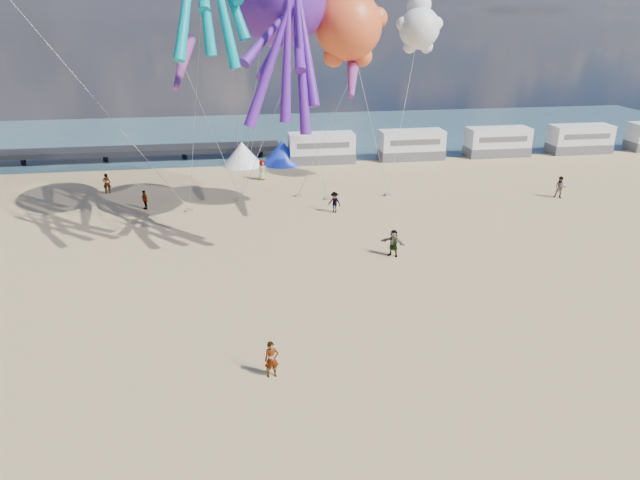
{
  "coord_description": "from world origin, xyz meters",
  "views": [
    {
      "loc": [
        -2.89,
        -16.49,
        14.5
      ],
      "look_at": [
        0.59,
        6.0,
        5.31
      ],
      "focal_mm": 32.0,
      "sensor_mm": 36.0,
      "label": 1
    }
  ],
  "objects_px": {
    "sandbag_d": "(299,195)",
    "kite_teddy_orange": "(348,26)",
    "beachgoer_2": "(334,202)",
    "beachgoer_1": "(560,187)",
    "motorhome_3": "(580,139)",
    "windsock_mid": "(352,74)",
    "sandbag_e": "(241,199)",
    "motorhome_0": "(321,148)",
    "sandbag_c": "(388,195)",
    "sandbag_a": "(189,210)",
    "beachgoer_0": "(262,170)",
    "kite_panda": "(419,28)",
    "motorhome_2": "(498,142)",
    "beachgoer_4": "(393,243)",
    "motorhome_1": "(411,145)",
    "tent_blue": "(282,152)",
    "windsock_right": "(183,63)",
    "beachgoer_3": "(145,200)",
    "tent_white": "(242,154)",
    "sandbag_b": "(328,198)",
    "beachgoer_5": "(107,183)",
    "standing_person": "(272,359)"
  },
  "relations": [
    {
      "from": "motorhome_3",
      "to": "windsock_mid",
      "type": "xyz_separation_m",
      "value": [
        -29.2,
        -17.78,
        9.01
      ]
    },
    {
      "from": "sandbag_d",
      "to": "standing_person",
      "type": "bearing_deg",
      "value": -99.37
    },
    {
      "from": "standing_person",
      "to": "beachgoer_1",
      "type": "height_order",
      "value": "beachgoer_1"
    },
    {
      "from": "motorhome_2",
      "to": "sandbag_d",
      "type": "xyz_separation_m",
      "value": [
        -22.68,
        -11.14,
        -1.39
      ]
    },
    {
      "from": "beachgoer_1",
      "to": "sandbag_e",
      "type": "relative_size",
      "value": 3.68
    },
    {
      "from": "motorhome_3",
      "to": "kite_panda",
      "type": "bearing_deg",
      "value": -155.83
    },
    {
      "from": "sandbag_d",
      "to": "windsock_right",
      "type": "bearing_deg",
      "value": -133.59
    },
    {
      "from": "sandbag_d",
      "to": "windsock_mid",
      "type": "relative_size",
      "value": 0.09
    },
    {
      "from": "sandbag_c",
      "to": "sandbag_e",
      "type": "xyz_separation_m",
      "value": [
        -12.27,
        0.59,
        0.0
      ]
    },
    {
      "from": "motorhome_2",
      "to": "beachgoer_0",
      "type": "bearing_deg",
      "value": -167.66
    },
    {
      "from": "sandbag_e",
      "to": "windsock_right",
      "type": "distance_m",
      "value": 14.27
    },
    {
      "from": "beachgoer_3",
      "to": "windsock_mid",
      "type": "distance_m",
      "value": 18.86
    },
    {
      "from": "motorhome_2",
      "to": "motorhome_3",
      "type": "bearing_deg",
      "value": 0.0
    },
    {
      "from": "tent_white",
      "to": "beachgoer_4",
      "type": "distance_m",
      "value": 25.91
    },
    {
      "from": "standing_person",
      "to": "beachgoer_3",
      "type": "relative_size",
      "value": 1.1
    },
    {
      "from": "standing_person",
      "to": "sandbag_b",
      "type": "distance_m",
      "value": 24.61
    },
    {
      "from": "tent_white",
      "to": "beachgoer_1",
      "type": "relative_size",
      "value": 2.18
    },
    {
      "from": "tent_blue",
      "to": "beachgoer_5",
      "type": "relative_size",
      "value": 2.3
    },
    {
      "from": "standing_person",
      "to": "beachgoer_5",
      "type": "distance_m",
      "value": 30.71
    },
    {
      "from": "tent_blue",
      "to": "kite_panda",
      "type": "distance_m",
      "value": 18.67
    },
    {
      "from": "tent_white",
      "to": "sandbag_e",
      "type": "height_order",
      "value": "tent_white"
    },
    {
      "from": "motorhome_3",
      "to": "sandbag_e",
      "type": "xyz_separation_m",
      "value": [
        -36.99,
        -11.5,
        -1.39
      ]
    },
    {
      "from": "beachgoer_1",
      "to": "sandbag_d",
      "type": "bearing_deg",
      "value": -156.91
    },
    {
      "from": "motorhome_1",
      "to": "tent_blue",
      "type": "xyz_separation_m",
      "value": [
        -13.5,
        0.0,
        -0.3
      ]
    },
    {
      "from": "tent_blue",
      "to": "beachgoer_0",
      "type": "distance_m",
      "value": 6.05
    },
    {
      "from": "sandbag_d",
      "to": "windsock_mid",
      "type": "distance_m",
      "value": 12.69
    },
    {
      "from": "beachgoer_2",
      "to": "beachgoer_1",
      "type": "bearing_deg",
      "value": 39.9
    },
    {
      "from": "motorhome_0",
      "to": "sandbag_c",
      "type": "height_order",
      "value": "motorhome_0"
    },
    {
      "from": "beachgoer_2",
      "to": "tent_blue",
      "type": "bearing_deg",
      "value": 137.13
    },
    {
      "from": "sandbag_b",
      "to": "sandbag_d",
      "type": "height_order",
      "value": "same"
    },
    {
      "from": "motorhome_3",
      "to": "sandbag_c",
      "type": "relative_size",
      "value": 13.2
    },
    {
      "from": "tent_blue",
      "to": "beachgoer_2",
      "type": "xyz_separation_m",
      "value": [
        2.57,
        -15.57,
        -0.38
      ]
    },
    {
      "from": "sandbag_d",
      "to": "kite_teddy_orange",
      "type": "height_order",
      "value": "kite_teddy_orange"
    },
    {
      "from": "motorhome_0",
      "to": "tent_blue",
      "type": "xyz_separation_m",
      "value": [
        -4.0,
        0.0,
        -0.3
      ]
    },
    {
      "from": "sandbag_d",
      "to": "motorhome_3",
      "type": "bearing_deg",
      "value": 19.09
    },
    {
      "from": "motorhome_3",
      "to": "beachgoer_2",
      "type": "bearing_deg",
      "value": -152.52
    },
    {
      "from": "beachgoer_1",
      "to": "beachgoer_5",
      "type": "bearing_deg",
      "value": -157.88
    },
    {
      "from": "sandbag_c",
      "to": "kite_panda",
      "type": "distance_m",
      "value": 13.47
    },
    {
      "from": "tent_blue",
      "to": "windsock_right",
      "type": "distance_m",
      "value": 23.32
    },
    {
      "from": "motorhome_2",
      "to": "windsock_right",
      "type": "relative_size",
      "value": 1.25
    },
    {
      "from": "sandbag_d",
      "to": "motorhome_2",
      "type": "bearing_deg",
      "value": 26.15
    },
    {
      "from": "beachgoer_0",
      "to": "kite_teddy_orange",
      "type": "distance_m",
      "value": 17.76
    },
    {
      "from": "beachgoer_2",
      "to": "sandbag_c",
      "type": "bearing_deg",
      "value": 71.53
    },
    {
      "from": "kite_panda",
      "to": "sandbag_e",
      "type": "bearing_deg",
      "value": -164.91
    },
    {
      "from": "motorhome_2",
      "to": "tent_blue",
      "type": "relative_size",
      "value": 1.65
    },
    {
      "from": "motorhome_0",
      "to": "beachgoer_4",
      "type": "relative_size",
      "value": 3.77
    },
    {
      "from": "motorhome_3",
      "to": "windsock_right",
      "type": "height_order",
      "value": "windsock_right"
    },
    {
      "from": "beachgoer_1",
      "to": "windsock_mid",
      "type": "height_order",
      "value": "windsock_mid"
    },
    {
      "from": "sandbag_a",
      "to": "beachgoer_0",
      "type": "bearing_deg",
      "value": 52.87
    },
    {
      "from": "windsock_mid",
      "to": "sandbag_a",
      "type": "bearing_deg",
      "value": 173.51
    }
  ]
}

